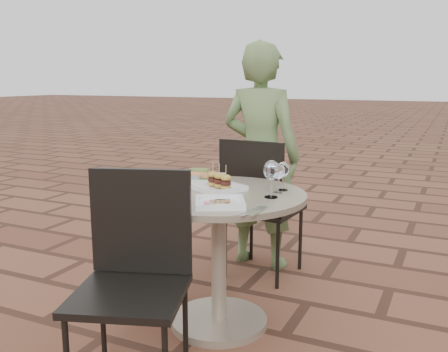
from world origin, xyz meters
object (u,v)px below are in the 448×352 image
at_px(cafe_table, 219,239).
at_px(plate_salmon, 199,178).
at_px(plate_sliders, 219,184).
at_px(chair_near, 135,263).
at_px(diner, 261,156).
at_px(chair_far, 258,197).
at_px(plate_tuna, 220,202).

distance_m(cafe_table, plate_salmon, 0.41).
bearing_deg(plate_sliders, cafe_table, -67.04).
distance_m(chair_near, plate_salmon, 0.87).
height_order(chair_near, diner, diner).
xyz_separation_m(chair_near, plate_salmon, (-0.14, 0.84, 0.20)).
bearing_deg(chair_far, chair_near, 93.57).
relative_size(chair_far, chair_near, 1.00).
xyz_separation_m(cafe_table, chair_far, (-0.05, 0.69, 0.07)).
height_order(chair_near, plate_sliders, chair_near).
bearing_deg(diner, chair_near, 95.80).
xyz_separation_m(chair_far, chair_near, (-0.04, -1.31, 0.00)).
relative_size(chair_far, plate_sliders, 3.14).
relative_size(chair_near, plate_sliders, 3.14).
bearing_deg(plate_salmon, cafe_table, -43.30).
xyz_separation_m(chair_far, plate_salmon, (-0.18, -0.47, 0.20)).
relative_size(diner, plate_tuna, 5.11).
bearing_deg(chair_far, plate_sliders, 97.62).
xyz_separation_m(cafe_table, plate_tuna, (0.12, -0.23, 0.26)).
bearing_deg(chair_near, plate_sliders, 66.21).
distance_m(plate_salmon, plate_sliders, 0.26).
distance_m(diner, plate_salmon, 0.74).
xyz_separation_m(chair_near, plate_tuna, (0.20, 0.39, 0.19)).
height_order(plate_salmon, plate_tuna, plate_salmon).
bearing_deg(chair_near, diner, 73.31).
bearing_deg(cafe_table, chair_near, -98.12).
height_order(cafe_table, diner, diner).
xyz_separation_m(cafe_table, plate_sliders, (-0.03, 0.06, 0.28)).
height_order(chair_far, chair_near, same).
bearing_deg(cafe_table, chair_far, 94.35).
bearing_deg(plate_sliders, plate_tuna, -63.85).
distance_m(plate_salmon, plate_tuna, 0.56).
distance_m(chair_far, diner, 0.35).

